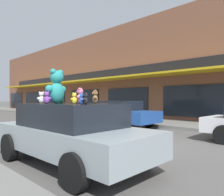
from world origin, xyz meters
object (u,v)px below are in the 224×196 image
at_px(teddy_bear_pink, 80,96).
at_px(parked_car_far_center, 117,113).
at_px(teddy_bear_yellow, 74,98).
at_px(teddy_bear_blue, 82,99).
at_px(teddy_bear_black, 85,99).
at_px(teddy_bear_white, 41,98).
at_px(teddy_bear_giant, 57,87).
at_px(teddy_bear_green, 61,98).
at_px(plush_art_car, 71,132).
at_px(teddy_bear_purple, 47,98).
at_px(teddy_bear_brown, 95,97).

relative_size(teddy_bear_pink, parked_car_far_center, 0.08).
distance_m(teddy_bear_pink, teddy_bear_yellow, 0.35).
height_order(teddy_bear_blue, teddy_bear_pink, teddy_bear_pink).
relative_size(teddy_bear_black, teddy_bear_white, 0.80).
height_order(teddy_bear_blue, parked_car_far_center, teddy_bear_blue).
bearing_deg(teddy_bear_giant, teddy_bear_black, 70.47).
height_order(teddy_bear_yellow, parked_car_far_center, teddy_bear_yellow).
xyz_separation_m(teddy_bear_black, teddy_bear_green, (0.41, 1.49, 0.03)).
distance_m(plush_art_car, teddy_bear_green, 0.96).
bearing_deg(teddy_bear_purple, teddy_bear_white, -47.60).
distance_m(teddy_bear_black, teddy_bear_white, 1.77).
xyz_separation_m(teddy_bear_purple, teddy_bear_brown, (1.00, -0.55, 0.02)).
bearing_deg(teddy_bear_pink, parked_car_far_center, 179.46).
relative_size(teddy_bear_black, parked_car_far_center, 0.05).
xyz_separation_m(teddy_bear_pink, teddy_bear_green, (0.02, 0.81, -0.04)).
bearing_deg(teddy_bear_yellow, teddy_bear_purple, -85.25).
height_order(plush_art_car, teddy_bear_brown, teddy_bear_brown).
bearing_deg(teddy_bear_giant, teddy_bear_green, -158.98).
bearing_deg(teddy_bear_white, teddy_bear_black, 115.38).
xyz_separation_m(teddy_bear_giant, teddy_bear_purple, (-0.31, -0.08, -0.26)).
bearing_deg(teddy_bear_green, teddy_bear_pink, 32.34).
xyz_separation_m(teddy_bear_blue, teddy_bear_white, (0.02, 1.67, 0.03)).
bearing_deg(teddy_bear_green, plush_art_car, 25.96).
relative_size(teddy_bear_white, parked_car_far_center, 0.06).
xyz_separation_m(teddy_bear_purple, parked_car_far_center, (6.23, 3.60, -0.80)).
relative_size(teddy_bear_green, teddy_bear_yellow, 1.18).
distance_m(plush_art_car, teddy_bear_giant, 1.14).
xyz_separation_m(teddy_bear_purple, teddy_bear_blue, (0.10, -1.18, -0.03)).
bearing_deg(teddy_bear_giant, teddy_bear_pink, 95.52).
relative_size(teddy_bear_green, parked_car_far_center, 0.06).
xyz_separation_m(teddy_bear_green, teddy_bear_white, (-0.40, 0.27, 0.00)).
relative_size(teddy_bear_blue, teddy_bear_brown, 0.68).
distance_m(teddy_bear_purple, teddy_bear_pink, 0.78).
height_order(teddy_bear_giant, teddy_bear_green, teddy_bear_giant).
relative_size(plush_art_car, parked_car_far_center, 0.93).
bearing_deg(plush_art_car, teddy_bear_purple, 145.52).
height_order(teddy_bear_brown, teddy_bear_yellow, teddy_bear_brown).
relative_size(teddy_bear_green, teddy_bear_white, 1.00).
bearing_deg(teddy_bear_pink, teddy_bear_green, -127.99).
xyz_separation_m(teddy_bear_green, teddy_bear_yellow, (-0.31, -0.99, -0.02)).
height_order(plush_art_car, parked_car_far_center, parked_car_far_center).
distance_m(teddy_bear_blue, teddy_bear_pink, 0.72).
distance_m(plush_art_car, teddy_bear_black, 1.29).
height_order(teddy_bear_yellow, teddy_bear_white, teddy_bear_white).
xyz_separation_m(teddy_bear_pink, parked_car_far_center, (5.72, 4.18, -0.84)).
xyz_separation_m(teddy_bear_purple, teddy_bear_black, (0.12, -1.27, -0.02)).
bearing_deg(teddy_bear_pink, teddy_bear_black, 23.59).
distance_m(teddy_bear_purple, teddy_bear_blue, 1.18).
distance_m(teddy_bear_brown, teddy_bear_yellow, 0.81).
relative_size(teddy_bear_giant, teddy_bear_blue, 3.67).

